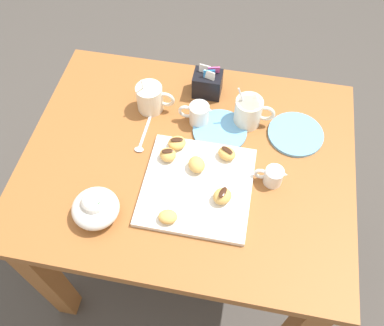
{
  "coord_description": "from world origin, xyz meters",
  "views": [
    {
      "loc": [
        0.14,
        -0.67,
        1.7
      ],
      "look_at": [
        0.02,
        -0.03,
        0.72
      ],
      "focal_mm": 38.7,
      "sensor_mm": 36.0,
      "label": 1
    }
  ],
  "objects_px": {
    "pastry_plate_square": "(197,186)",
    "cream_pitcher_white": "(199,113)",
    "coffee_mug_cream_left": "(151,97)",
    "beignet_4": "(168,155)",
    "coffee_mug_cream_right": "(249,111)",
    "beignet_3": "(222,196)",
    "dining_table": "(188,181)",
    "beignet_5": "(168,217)",
    "beignet_0": "(177,143)",
    "beignet_2": "(197,165)",
    "ice_cream_bowl": "(95,207)",
    "saucer_sky_right": "(220,131)",
    "saucer_sky_left": "(296,134)",
    "chocolate_sauce_pitcher": "(273,176)",
    "beignet_1": "(227,154)",
    "sugar_caddy": "(207,84)"
  },
  "relations": [
    {
      "from": "pastry_plate_square",
      "to": "cream_pitcher_white",
      "type": "height_order",
      "value": "cream_pitcher_white"
    },
    {
      "from": "coffee_mug_cream_left",
      "to": "beignet_4",
      "type": "bearing_deg",
      "value": -62.97
    },
    {
      "from": "coffee_mug_cream_right",
      "to": "beignet_3",
      "type": "height_order",
      "value": "coffee_mug_cream_right"
    },
    {
      "from": "dining_table",
      "to": "coffee_mug_cream_left",
      "type": "bearing_deg",
      "value": 131.75
    },
    {
      "from": "dining_table",
      "to": "coffee_mug_cream_left",
      "type": "distance_m",
      "value": 0.29
    },
    {
      "from": "cream_pitcher_white",
      "to": "beignet_3",
      "type": "distance_m",
      "value": 0.29
    },
    {
      "from": "dining_table",
      "to": "pastry_plate_square",
      "type": "height_order",
      "value": "pastry_plate_square"
    },
    {
      "from": "coffee_mug_cream_right",
      "to": "beignet_5",
      "type": "height_order",
      "value": "coffee_mug_cream_right"
    },
    {
      "from": "beignet_0",
      "to": "beignet_3",
      "type": "xyz_separation_m",
      "value": [
        0.16,
        -0.15,
        0.0
      ]
    },
    {
      "from": "beignet_2",
      "to": "beignet_4",
      "type": "bearing_deg",
      "value": 167.91
    },
    {
      "from": "ice_cream_bowl",
      "to": "beignet_3",
      "type": "xyz_separation_m",
      "value": [
        0.32,
        0.1,
        -0.01
      ]
    },
    {
      "from": "pastry_plate_square",
      "to": "saucer_sky_right",
      "type": "bearing_deg",
      "value": 81.18
    },
    {
      "from": "coffee_mug_cream_right",
      "to": "beignet_3",
      "type": "xyz_separation_m",
      "value": [
        -0.04,
        -0.3,
        -0.02
      ]
    },
    {
      "from": "beignet_3",
      "to": "saucer_sky_left",
      "type": "bearing_deg",
      "value": 55.59
    },
    {
      "from": "saucer_sky_left",
      "to": "beignet_3",
      "type": "bearing_deg",
      "value": -124.41
    },
    {
      "from": "dining_table",
      "to": "saucer_sky_right",
      "type": "height_order",
      "value": "saucer_sky_right"
    },
    {
      "from": "dining_table",
      "to": "coffee_mug_cream_right",
      "type": "height_order",
      "value": "coffee_mug_cream_right"
    },
    {
      "from": "dining_table",
      "to": "beignet_0",
      "type": "bearing_deg",
      "value": 145.19
    },
    {
      "from": "saucer_sky_left",
      "to": "beignet_4",
      "type": "bearing_deg",
      "value": -155.13
    },
    {
      "from": "coffee_mug_cream_right",
      "to": "ice_cream_bowl",
      "type": "distance_m",
      "value": 0.53
    },
    {
      "from": "coffee_mug_cream_left",
      "to": "saucer_sky_left",
      "type": "distance_m",
      "value": 0.46
    },
    {
      "from": "beignet_3",
      "to": "beignet_5",
      "type": "distance_m",
      "value": 0.16
    },
    {
      "from": "chocolate_sauce_pitcher",
      "to": "beignet_3",
      "type": "distance_m",
      "value": 0.16
    },
    {
      "from": "saucer_sky_left",
      "to": "beignet_3",
      "type": "xyz_separation_m",
      "value": [
        -0.19,
        -0.27,
        0.03
      ]
    },
    {
      "from": "beignet_4",
      "to": "beignet_3",
      "type": "bearing_deg",
      "value": -31.25
    },
    {
      "from": "pastry_plate_square",
      "to": "coffee_mug_cream_left",
      "type": "xyz_separation_m",
      "value": [
        -0.2,
        0.26,
        0.04
      ]
    },
    {
      "from": "beignet_0",
      "to": "beignet_1",
      "type": "relative_size",
      "value": 1.01
    },
    {
      "from": "beignet_0",
      "to": "cream_pitcher_white",
      "type": "bearing_deg",
      "value": 69.5
    },
    {
      "from": "chocolate_sauce_pitcher",
      "to": "coffee_mug_cream_left",
      "type": "bearing_deg",
      "value": 153.07
    },
    {
      "from": "beignet_0",
      "to": "beignet_3",
      "type": "bearing_deg",
      "value": -44.23
    },
    {
      "from": "coffee_mug_cream_left",
      "to": "beignet_3",
      "type": "bearing_deg",
      "value": -47.55
    },
    {
      "from": "pastry_plate_square",
      "to": "beignet_3",
      "type": "distance_m",
      "value": 0.09
    },
    {
      "from": "pastry_plate_square",
      "to": "ice_cream_bowl",
      "type": "height_order",
      "value": "ice_cream_bowl"
    },
    {
      "from": "pastry_plate_square",
      "to": "beignet_2",
      "type": "relative_size",
      "value": 5.63
    },
    {
      "from": "saucer_sky_left",
      "to": "sugar_caddy",
      "type": "bearing_deg",
      "value": 157.46
    },
    {
      "from": "coffee_mug_cream_right",
      "to": "beignet_4",
      "type": "relative_size",
      "value": 3.0
    },
    {
      "from": "coffee_mug_cream_left",
      "to": "cream_pitcher_white",
      "type": "xyz_separation_m",
      "value": [
        0.16,
        -0.03,
        -0.01
      ]
    },
    {
      "from": "beignet_0",
      "to": "pastry_plate_square",
      "type": "bearing_deg",
      "value": -55.36
    },
    {
      "from": "beignet_5",
      "to": "beignet_3",
      "type": "bearing_deg",
      "value": 33.14
    },
    {
      "from": "ice_cream_bowl",
      "to": "saucer_sky_left",
      "type": "distance_m",
      "value": 0.63
    },
    {
      "from": "cream_pitcher_white",
      "to": "coffee_mug_cream_right",
      "type": "bearing_deg",
      "value": 10.72
    },
    {
      "from": "coffee_mug_cream_left",
      "to": "coffee_mug_cream_right",
      "type": "distance_m",
      "value": 0.31
    },
    {
      "from": "coffee_mug_cream_left",
      "to": "coffee_mug_cream_right",
      "type": "bearing_deg",
      "value": 0.0
    },
    {
      "from": "saucer_sky_right",
      "to": "beignet_4",
      "type": "bearing_deg",
      "value": -134.24
    },
    {
      "from": "dining_table",
      "to": "sugar_caddy",
      "type": "height_order",
      "value": "sugar_caddy"
    },
    {
      "from": "sugar_caddy",
      "to": "beignet_1",
      "type": "relative_size",
      "value": 2.02
    },
    {
      "from": "chocolate_sauce_pitcher",
      "to": "saucer_sky_left",
      "type": "distance_m",
      "value": 0.19
    },
    {
      "from": "ice_cream_bowl",
      "to": "beignet_0",
      "type": "bearing_deg",
      "value": 56.73
    },
    {
      "from": "coffee_mug_cream_left",
      "to": "coffee_mug_cream_right",
      "type": "xyz_separation_m",
      "value": [
        0.31,
        0.0,
        0.0
      ]
    },
    {
      "from": "beignet_4",
      "to": "ice_cream_bowl",
      "type": "bearing_deg",
      "value": -126.01
    }
  ]
}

